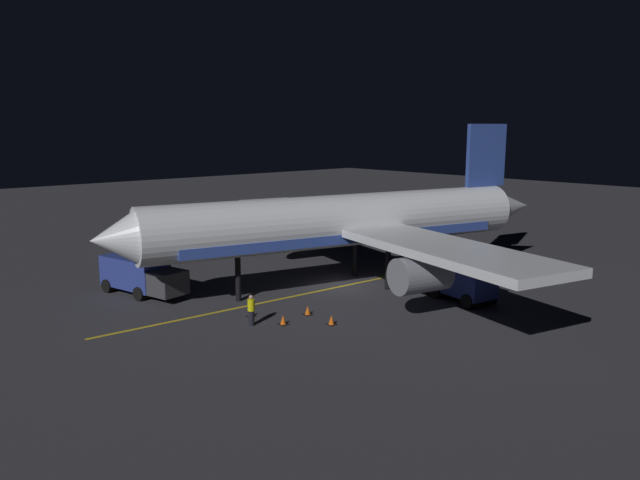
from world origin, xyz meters
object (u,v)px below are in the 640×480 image
airliner (349,223)px  ground_crew_worker (251,310)px  baggage_truck (141,276)px  traffic_cone_near_left (308,311)px  traffic_cone_near_right (283,320)px  catering_truck (457,279)px  traffic_cone_under_wing (331,320)px  traffic_cone_far (251,312)px

airliner → ground_crew_worker: 11.01m
baggage_truck → ground_crew_worker: baggage_truck is taller
ground_crew_worker → traffic_cone_near_left: 3.69m
traffic_cone_near_right → airliner: bearing=-67.4°
catering_truck → traffic_cone_under_wing: (1.54, 9.49, -1.07)m
traffic_cone_far → traffic_cone_near_right: bearing=-168.4°
catering_truck → traffic_cone_near_right: (3.35, 11.46, -1.07)m
baggage_truck → traffic_cone_near_right: 11.48m
ground_crew_worker → traffic_cone_near_left: ground_crew_worker is taller
baggage_truck → traffic_cone_near_left: 11.84m
catering_truck → traffic_cone_far: bearing=64.4°
catering_truck → traffic_cone_near_left: catering_truck is taller
traffic_cone_near_left → traffic_cone_under_wing: bearing=174.7°
airliner → baggage_truck: (7.40, 11.74, -3.12)m
baggage_truck → traffic_cone_far: size_ratio=12.41×
catering_truck → ground_crew_worker: catering_truck is taller
catering_truck → traffic_cone_far: size_ratio=10.95×
traffic_cone_near_left → traffic_cone_far: bearing=54.2°
traffic_cone_near_left → traffic_cone_near_right: (-0.44, 2.19, 0.00)m
catering_truck → traffic_cone_far: (5.72, 11.95, -1.07)m
baggage_truck → catering_truck: size_ratio=1.13×
traffic_cone_far → catering_truck: bearing=-115.6°
traffic_cone_near_left → traffic_cone_far: size_ratio=1.00×
baggage_truck → traffic_cone_far: 9.08m
baggage_truck → traffic_cone_near_right: (-11.03, -3.03, -1.02)m
traffic_cone_near_right → traffic_cone_far: (2.37, 0.49, 0.00)m
traffic_cone_far → ground_crew_worker: bearing=145.4°
airliner → baggage_truck: size_ratio=4.93×
traffic_cone_near_left → traffic_cone_under_wing: size_ratio=1.00×
baggage_truck → traffic_cone_under_wing: bearing=-158.7°
ground_crew_worker → airliner: bearing=-75.7°
ground_crew_worker → traffic_cone_under_wing: size_ratio=3.16×
traffic_cone_near_left → traffic_cone_near_right: size_ratio=1.00×
traffic_cone_near_right → traffic_cone_under_wing: bearing=-132.4°
airliner → baggage_truck: 14.23m
airliner → traffic_cone_near_right: airliner is taller
traffic_cone_near_left → traffic_cone_near_right: 2.23m
ground_crew_worker → traffic_cone_near_right: 1.86m
airliner → traffic_cone_under_wing: airliner is taller
traffic_cone_near_right → traffic_cone_far: same height
traffic_cone_near_right → catering_truck: bearing=-106.3°
airliner → traffic_cone_near_left: size_ratio=61.19×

